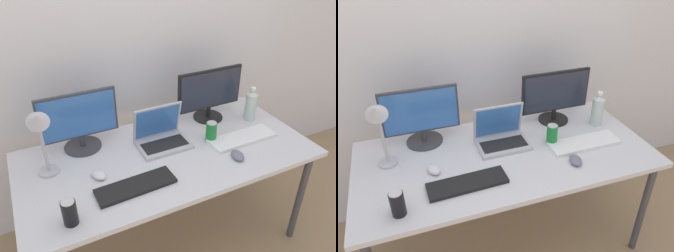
% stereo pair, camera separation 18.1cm
% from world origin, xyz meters
% --- Properties ---
extents(ground_plane, '(16.00, 16.00, 0.00)m').
position_xyz_m(ground_plane, '(0.00, 0.00, 0.00)').
color(ground_plane, '#9E7F5B').
extents(wall_back, '(7.00, 0.08, 2.60)m').
position_xyz_m(wall_back, '(0.00, 0.59, 1.30)').
color(wall_back, silver).
rests_on(wall_back, ground).
extents(work_desk, '(1.69, 0.81, 0.74)m').
position_xyz_m(work_desk, '(0.00, 0.00, 0.68)').
color(work_desk, '#424247').
rests_on(work_desk, ground).
extents(monitor_left, '(0.44, 0.22, 0.35)m').
position_xyz_m(monitor_left, '(-0.43, 0.27, 0.92)').
color(monitor_left, '#38383D').
rests_on(monitor_left, work_desk).
extents(monitor_center, '(0.47, 0.20, 0.35)m').
position_xyz_m(monitor_center, '(0.43, 0.25, 0.92)').
color(monitor_center, black).
rests_on(monitor_center, work_desk).
extents(laptop_silver, '(0.30, 0.22, 0.23)m').
position_xyz_m(laptop_silver, '(0.01, 0.11, 0.79)').
color(laptop_silver, '#B7B7BC').
rests_on(laptop_silver, work_desk).
extents(keyboard_main, '(0.43, 0.15, 0.02)m').
position_xyz_m(keyboard_main, '(0.47, -0.08, 0.75)').
color(keyboard_main, white).
rests_on(keyboard_main, work_desk).
extents(keyboard_aux, '(0.41, 0.14, 0.02)m').
position_xyz_m(keyboard_aux, '(-0.28, -0.20, 0.75)').
color(keyboard_aux, black).
rests_on(keyboard_aux, work_desk).
extents(mouse_by_keyboard, '(0.09, 0.11, 0.03)m').
position_xyz_m(mouse_by_keyboard, '(-0.42, -0.04, 0.76)').
color(mouse_by_keyboard, silver).
rests_on(mouse_by_keyboard, work_desk).
extents(mouse_by_laptop, '(0.08, 0.11, 0.03)m').
position_xyz_m(mouse_by_laptop, '(0.33, -0.22, 0.76)').
color(mouse_by_laptop, slate).
rests_on(mouse_by_laptop, work_desk).
extents(water_bottle, '(0.08, 0.08, 0.23)m').
position_xyz_m(water_bottle, '(0.67, 0.11, 0.85)').
color(water_bottle, silver).
rests_on(water_bottle, work_desk).
extents(soda_can_near_keyboard, '(0.07, 0.07, 0.13)m').
position_xyz_m(soda_can_near_keyboard, '(0.29, 0.00, 0.80)').
color(soda_can_near_keyboard, '#197F33').
rests_on(soda_can_near_keyboard, work_desk).
extents(soda_can_by_laptop, '(0.07, 0.07, 0.13)m').
position_xyz_m(soda_can_by_laptop, '(-0.62, -0.29, 0.80)').
color(soda_can_by_laptop, black).
rests_on(soda_can_by_laptop, work_desk).
extents(desk_lamp, '(0.11, 0.18, 0.41)m').
position_xyz_m(desk_lamp, '(-0.65, 0.08, 1.02)').
color(desk_lamp, '#B7B7BC').
rests_on(desk_lamp, work_desk).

